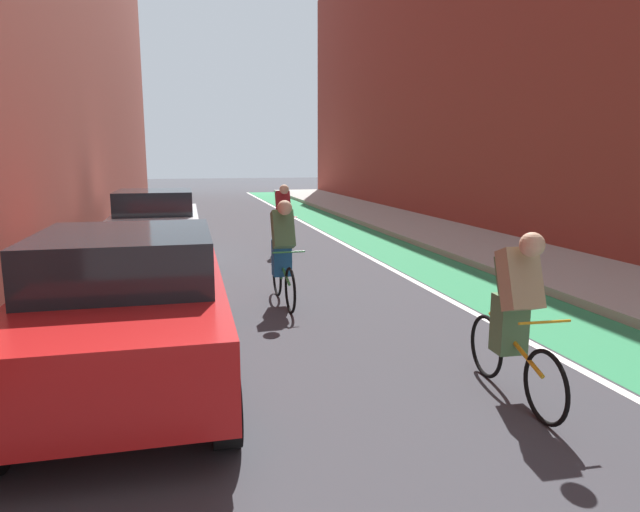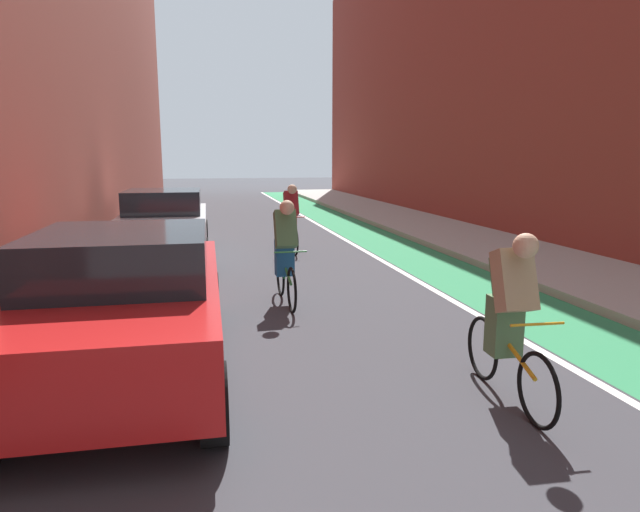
{
  "view_description": "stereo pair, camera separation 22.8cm",
  "coord_description": "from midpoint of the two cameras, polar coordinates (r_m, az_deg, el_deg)",
  "views": [
    {
      "loc": [
        -2.09,
        5.36,
        2.25
      ],
      "look_at": [
        -0.36,
        12.27,
        0.97
      ],
      "focal_mm": 31.11,
      "sensor_mm": 36.0,
      "label": 1
    },
    {
      "loc": [
        -1.87,
        5.31,
        2.25
      ],
      "look_at": [
        -0.36,
        12.27,
        0.97
      ],
      "focal_mm": 31.11,
      "sensor_mm": 36.0,
      "label": 2
    }
  ],
  "objects": [
    {
      "name": "building_facade_right",
      "position": [
        19.0,
        18.31,
        20.55
      ],
      "size": [
        2.4,
        38.49,
        11.64
      ],
      "primitive_type": "cube",
      "color": "brown",
      "rests_on": "ground"
    },
    {
      "name": "parked_sedan_white",
      "position": [
        12.8,
        -16.97,
        3.19
      ],
      "size": [
        1.9,
        4.39,
        1.53
      ],
      "color": "silver",
      "rests_on": "ground"
    },
    {
      "name": "cyclist_far",
      "position": [
        13.17,
        -4.34,
        4.07
      ],
      "size": [
        0.48,
        1.71,
        1.61
      ],
      "color": "black",
      "rests_on": "ground"
    },
    {
      "name": "bike_lane_paint",
      "position": [
        14.91,
        5.15,
        1.49
      ],
      "size": [
        1.6,
        42.49,
        0.0
      ],
      "primitive_type": "cube",
      "color": "#2D8451",
      "rests_on": "ground"
    },
    {
      "name": "cyclist_trailing",
      "position": [
        8.47,
        -4.62,
        0.38
      ],
      "size": [
        0.48,
        1.73,
        1.62
      ],
      "color": "black",
      "rests_on": "ground"
    },
    {
      "name": "sidewalk_right",
      "position": [
        15.77,
        12.88,
        2.01
      ],
      "size": [
        2.89,
        42.49,
        0.14
      ],
      "primitive_type": "cube",
      "color": "#A8A59E",
      "rests_on": "ground"
    },
    {
      "name": "ground_plane",
      "position": [
        12.28,
        -4.57,
        -0.38
      ],
      "size": [
        93.47,
        93.47,
        0.0
      ],
      "primitive_type": "plane",
      "color": "#38383D"
    },
    {
      "name": "cyclist_mid",
      "position": [
        5.42,
        18.31,
        -5.36
      ],
      "size": [
        0.48,
        1.7,
        1.61
      ],
      "color": "black",
      "rests_on": "ground"
    },
    {
      "name": "parked_sedan_red",
      "position": [
        6.06,
        -19.93,
        -4.4
      ],
      "size": [
        1.97,
        4.59,
        1.53
      ],
      "color": "red",
      "rests_on": "ground"
    },
    {
      "name": "lane_divider_stripe",
      "position": [
        14.64,
        1.82,
        1.37
      ],
      "size": [
        0.12,
        42.49,
        0.0
      ],
      "primitive_type": "cube",
      "color": "white",
      "rests_on": "ground"
    }
  ]
}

